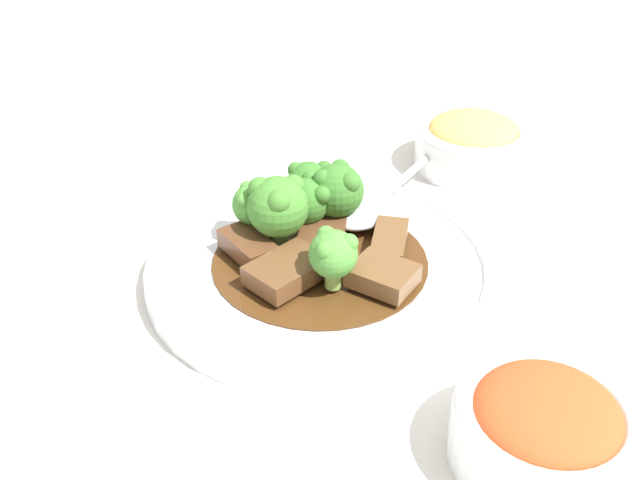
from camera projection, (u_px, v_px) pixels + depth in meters
name	position (u px, v px, depth m)	size (l,w,h in m)	color
ground_plane	(320.00, 277.00, 0.58)	(4.00, 4.00, 0.00)	silver
main_plate	(320.00, 266.00, 0.57)	(0.27, 0.27, 0.02)	white
beef_strip_0	(325.00, 244.00, 0.57)	(0.04, 0.07, 0.01)	#56331E
beef_strip_1	(287.00, 271.00, 0.54)	(0.07, 0.07, 0.02)	brown
beef_strip_2	(383.00, 275.00, 0.54)	(0.06, 0.05, 0.01)	brown
beef_strip_3	(248.00, 247.00, 0.57)	(0.05, 0.05, 0.01)	#56331E
beef_strip_4	(389.00, 241.00, 0.58)	(0.03, 0.06, 0.01)	brown
broccoli_floret_0	(333.00, 253.00, 0.52)	(0.03, 0.03, 0.05)	#7FA84C
broccoli_floret_1	(308.00, 183.00, 0.61)	(0.04, 0.04, 0.05)	#8EB756
broccoli_floret_2	(337.00, 189.00, 0.59)	(0.04, 0.04, 0.05)	#8EB756
broccoli_floret_3	(253.00, 204.00, 0.58)	(0.03, 0.03, 0.04)	#8EB756
broccoli_floret_4	(278.00, 206.00, 0.56)	(0.05, 0.05, 0.06)	#8EB756
broccoli_floret_5	(306.00, 200.00, 0.59)	(0.04, 0.04, 0.04)	#7FA84C
serving_spoon	(372.00, 204.00, 0.62)	(0.12, 0.19, 0.01)	#B7B7BC
side_bowl_kimchi	(544.00, 428.00, 0.42)	(0.10, 0.10, 0.05)	white
side_bowl_appetizer	(472.00, 142.00, 0.72)	(0.11, 0.11, 0.05)	white
sauce_dish	(31.00, 368.00, 0.48)	(0.07, 0.07, 0.01)	white
paper_napkin	(188.00, 160.00, 0.74)	(0.14, 0.12, 0.01)	white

